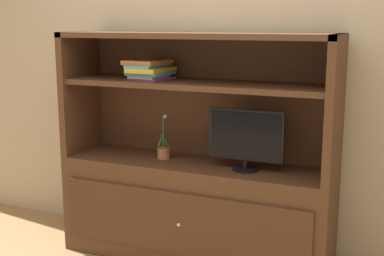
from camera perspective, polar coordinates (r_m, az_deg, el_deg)
The scene contains 5 objects.
painted_rear_wall at distance 3.72m, azimuth 2.49°, elevation 7.98°, with size 6.00×0.10×2.80m, color tan.
media_console at distance 3.58m, azimuth 0.36°, elevation -6.79°, with size 1.86×0.52×1.57m.
tv_monitor at distance 3.31m, azimuth 5.95°, elevation -1.08°, with size 0.49×0.17×0.40m.
potted_plant at distance 3.62m, azimuth -3.16°, elevation -2.61°, with size 0.09×0.10×0.31m.
magazine_stack at distance 3.55m, azimuth -4.68°, elevation 6.48°, with size 0.28×0.34×0.13m.
Camera 1 is at (1.34, -2.72, 1.63)m, focal length 48.41 mm.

